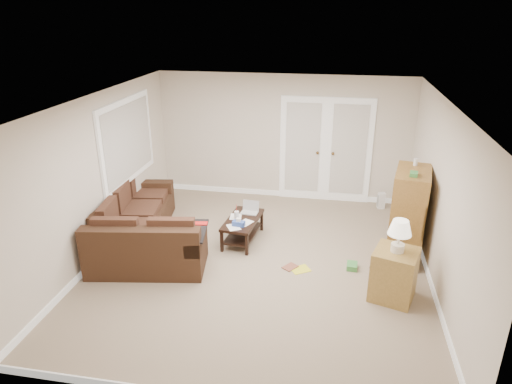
% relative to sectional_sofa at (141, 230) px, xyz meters
% --- Properties ---
extents(floor, '(5.50, 5.50, 0.00)m').
position_rel_sectional_sofa_xyz_m(floor, '(1.97, -0.14, -0.32)').
color(floor, gray).
rests_on(floor, ground).
extents(ceiling, '(5.00, 5.50, 0.02)m').
position_rel_sectional_sofa_xyz_m(ceiling, '(1.97, -0.14, 2.18)').
color(ceiling, white).
rests_on(ceiling, wall_back).
extents(wall_left, '(0.02, 5.50, 2.50)m').
position_rel_sectional_sofa_xyz_m(wall_left, '(-0.53, -0.14, 0.93)').
color(wall_left, beige).
rests_on(wall_left, floor).
extents(wall_right, '(0.02, 5.50, 2.50)m').
position_rel_sectional_sofa_xyz_m(wall_right, '(4.47, -0.14, 0.93)').
color(wall_right, beige).
rests_on(wall_right, floor).
extents(wall_back, '(5.00, 0.02, 2.50)m').
position_rel_sectional_sofa_xyz_m(wall_back, '(1.97, 2.61, 0.93)').
color(wall_back, beige).
rests_on(wall_back, floor).
extents(wall_front, '(5.00, 0.02, 2.50)m').
position_rel_sectional_sofa_xyz_m(wall_front, '(1.97, -2.89, 0.93)').
color(wall_front, beige).
rests_on(wall_front, floor).
extents(baseboards, '(5.00, 5.50, 0.10)m').
position_rel_sectional_sofa_xyz_m(baseboards, '(1.97, -0.14, -0.27)').
color(baseboards, white).
rests_on(baseboards, floor).
extents(french_doors, '(1.80, 0.05, 2.13)m').
position_rel_sectional_sofa_xyz_m(french_doors, '(2.82, 2.58, 0.72)').
color(french_doors, white).
rests_on(french_doors, floor).
extents(window_left, '(0.05, 1.92, 1.42)m').
position_rel_sectional_sofa_xyz_m(window_left, '(-0.49, 0.86, 1.23)').
color(window_left, white).
rests_on(window_left, wall_left).
extents(sectional_sofa, '(2.13, 2.71, 0.81)m').
position_rel_sectional_sofa_xyz_m(sectional_sofa, '(0.00, 0.00, 0.00)').
color(sectional_sofa, '#3B2516').
rests_on(sectional_sofa, floor).
extents(coffee_table, '(0.58, 1.02, 0.67)m').
position_rel_sectional_sofa_xyz_m(coffee_table, '(1.57, 0.55, -0.10)').
color(coffee_table, black).
rests_on(coffee_table, floor).
extents(tv_armoire, '(0.65, 0.97, 1.54)m').
position_rel_sectional_sofa_xyz_m(tv_armoire, '(4.17, 0.46, 0.41)').
color(tv_armoire, olive).
rests_on(tv_armoire, floor).
extents(side_cabinet, '(0.68, 0.68, 1.15)m').
position_rel_sectional_sofa_xyz_m(side_cabinet, '(3.89, -0.70, 0.10)').
color(side_cabinet, olive).
rests_on(side_cabinet, floor).
extents(space_heater, '(0.15, 0.14, 0.32)m').
position_rel_sectional_sofa_xyz_m(space_heater, '(3.97, 2.31, -0.16)').
color(space_heater, white).
rests_on(space_heater, floor).
extents(floor_magazine, '(0.35, 0.33, 0.01)m').
position_rel_sectional_sofa_xyz_m(floor_magazine, '(2.61, -0.23, -0.31)').
color(floor_magazine, yellow).
rests_on(floor_magazine, floor).
extents(floor_greenbox, '(0.17, 0.21, 0.08)m').
position_rel_sectional_sofa_xyz_m(floor_greenbox, '(3.37, -0.06, -0.27)').
color(floor_greenbox, '#3E893E').
rests_on(floor_greenbox, floor).
extents(floor_book, '(0.26, 0.28, 0.02)m').
position_rel_sectional_sofa_xyz_m(floor_book, '(2.39, -0.15, -0.31)').
color(floor_book, brown).
rests_on(floor_book, floor).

